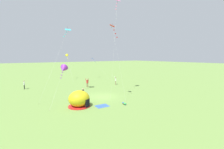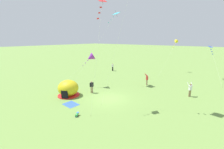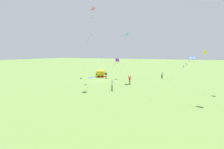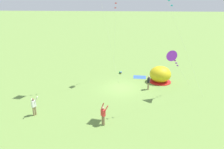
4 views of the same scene
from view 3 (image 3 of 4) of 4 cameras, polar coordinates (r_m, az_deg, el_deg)
name	(u,v)px [view 3 (image 3 of 4)]	position (r m, az deg, el deg)	size (l,w,h in m)	color
ground_plane	(99,80)	(36.84, -4.87, -2.17)	(300.00, 300.00, 0.00)	olive
popup_tent	(101,73)	(42.02, -4.40, 0.46)	(2.81, 2.81, 2.10)	gold
picnic_blanket	(91,78)	(40.84, -8.02, -1.21)	(1.70, 1.30, 0.01)	#3359A5
toddler_crawling	(81,78)	(39.35, -11.71, -1.39)	(0.42, 0.54, 0.32)	green
person_arms_raised	(112,85)	(26.61, 0.03, -3.87)	(0.66, 0.72, 1.89)	#8C7251
person_flying_kite	(130,79)	(32.20, 6.73, -1.86)	(0.70, 0.70, 1.89)	#8C7251
person_near_tent	(162,74)	(41.87, 18.52, 0.00)	(0.29, 0.59, 1.72)	black
person_far_back	(106,75)	(39.32, -2.29, -0.08)	(0.35, 0.56, 1.72)	#8C7251
kite_blue	(190,60)	(23.12, 27.60, 4.86)	(3.28, 5.39, 6.20)	silver
kite_red	(90,37)	(36.80, -8.41, 13.95)	(1.09, 3.13, 11.18)	silver
kite_yellow	(204,53)	(30.14, 31.67, 7.11)	(1.24, 7.12, 7.16)	silver
kite_cyan	(127,36)	(37.22, 5.66, 14.51)	(6.41, 4.78, 11.50)	silver
kite_purple	(117,61)	(40.07, 1.74, 5.22)	(3.97, 5.07, 5.30)	silver
kite_pink	(93,12)	(34.22, -7.25, 22.67)	(3.57, 2.97, 16.06)	silver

